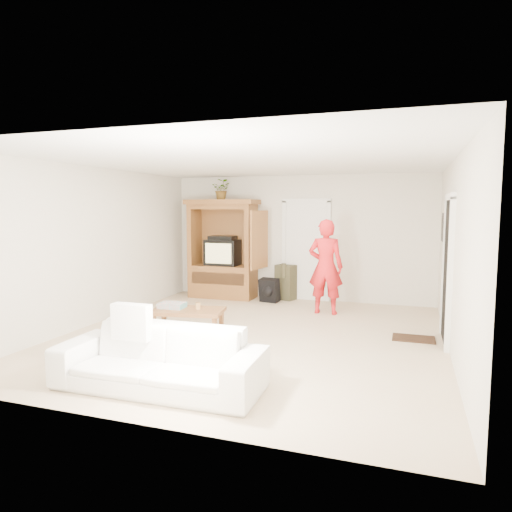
% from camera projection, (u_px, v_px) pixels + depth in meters
% --- Properties ---
extents(floor, '(6.00, 6.00, 0.00)m').
position_uv_depth(floor, '(253.00, 336.00, 6.88)').
color(floor, tan).
rests_on(floor, ground).
extents(ceiling, '(6.00, 6.00, 0.00)m').
position_uv_depth(ceiling, '(253.00, 161.00, 6.61)').
color(ceiling, white).
rests_on(ceiling, floor).
extents(wall_back, '(5.50, 0.00, 5.50)m').
position_uv_depth(wall_back, '(299.00, 238.00, 9.57)').
color(wall_back, silver).
rests_on(wall_back, floor).
extents(wall_front, '(5.50, 0.00, 5.50)m').
position_uv_depth(wall_front, '(139.00, 281.00, 3.91)').
color(wall_front, silver).
rests_on(wall_front, floor).
extents(wall_left, '(0.00, 6.00, 6.00)m').
position_uv_depth(wall_left, '(97.00, 245.00, 7.62)').
color(wall_left, silver).
rests_on(wall_left, floor).
extents(wall_right, '(0.00, 6.00, 6.00)m').
position_uv_depth(wall_right, '(454.00, 257.00, 5.87)').
color(wall_right, silver).
rests_on(wall_right, floor).
extents(armoire, '(1.82, 1.14, 2.10)m').
position_uv_depth(armoire, '(224.00, 255.00, 9.79)').
color(armoire, brown).
rests_on(armoire, floor).
extents(door_back, '(0.85, 0.05, 2.04)m').
position_uv_depth(door_back, '(306.00, 251.00, 9.52)').
color(door_back, white).
rests_on(door_back, floor).
extents(doorway_right, '(0.05, 0.90, 2.04)m').
position_uv_depth(doorway_right, '(448.00, 272.00, 6.47)').
color(doorway_right, black).
rests_on(doorway_right, floor).
extents(framed_picture, '(0.03, 0.60, 0.48)m').
position_uv_depth(framed_picture, '(444.00, 227.00, 7.63)').
color(framed_picture, black).
rests_on(framed_picture, wall_right).
extents(doormat, '(0.60, 0.40, 0.02)m').
position_uv_depth(doormat, '(414.00, 338.00, 6.71)').
color(doormat, '#382316').
rests_on(doormat, floor).
extents(plant, '(0.41, 0.36, 0.42)m').
position_uv_depth(plant, '(222.00, 190.00, 9.62)').
color(plant, '#4C7238').
rests_on(plant, armoire).
extents(man, '(0.63, 0.41, 1.73)m').
position_uv_depth(man, '(326.00, 267.00, 8.27)').
color(man, red).
rests_on(man, floor).
extents(sofa, '(2.24, 0.91, 0.65)m').
position_uv_depth(sofa, '(159.00, 359.00, 4.86)').
color(sofa, white).
rests_on(sofa, floor).
extents(coffee_table, '(1.15, 0.76, 0.40)m').
position_uv_depth(coffee_table, '(188.00, 312.00, 6.91)').
color(coffee_table, brown).
rests_on(coffee_table, floor).
extents(towel, '(0.39, 0.30, 0.08)m').
position_uv_depth(towel, '(172.00, 305.00, 6.98)').
color(towel, '#F95553').
rests_on(towel, coffee_table).
extents(candle, '(0.08, 0.08, 0.10)m').
position_uv_depth(candle, '(198.00, 306.00, 6.90)').
color(candle, tan).
rests_on(candle, coffee_table).
extents(backpack_black, '(0.42, 0.29, 0.47)m').
position_uv_depth(backpack_black, '(269.00, 291.00, 9.33)').
color(backpack_black, black).
rests_on(backpack_black, floor).
extents(backpack_olive, '(0.46, 0.40, 0.73)m').
position_uv_depth(backpack_olive, '(286.00, 282.00, 9.60)').
color(backpack_olive, '#47442B').
rests_on(backpack_olive, floor).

